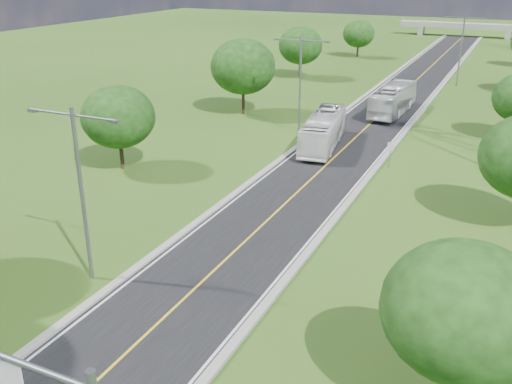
{
  "coord_description": "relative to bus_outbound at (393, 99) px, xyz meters",
  "views": [
    {
      "loc": [
        14.61,
        -9.85,
        16.89
      ],
      "look_at": [
        0.11,
        21.21,
        3.0
      ],
      "focal_mm": 40.0,
      "sensor_mm": 36.0,
      "label": 1
    }
  ],
  "objects": [
    {
      "name": "tree_ld",
      "position": [
        -18.17,
        16.65,
        3.21
      ],
      "size": [
        6.72,
        6.72,
        7.82
      ],
      "color": "black",
      "rests_on": "ground"
    },
    {
      "name": "road",
      "position": [
        -1.17,
        8.65,
        -1.71
      ],
      "size": [
        8.0,
        150.0,
        0.06
      ],
      "primitive_type": "cube",
      "color": "black",
      "rests_on": "ground"
    },
    {
      "name": "bus_outbound",
      "position": [
        0.0,
        0.0,
        0.0
      ],
      "size": [
        3.22,
        12.18,
        3.37
      ],
      "primitive_type": "imported",
      "rotation": [
        0.0,
        0.0,
        3.11
      ],
      "color": "silver",
      "rests_on": "road"
    },
    {
      "name": "streetlight_near_left",
      "position": [
        -7.17,
        -45.35,
        4.2
      ],
      "size": [
        5.9,
        0.25,
        10.0
      ],
      "color": "slate",
      "rests_on": "ground"
    },
    {
      "name": "curb_left",
      "position": [
        -5.42,
        8.65,
        -1.63
      ],
      "size": [
        0.5,
        150.0,
        0.22
      ],
      "primitive_type": "cube",
      "color": "gray",
      "rests_on": "ground"
    },
    {
      "name": "ground",
      "position": [
        -1.17,
        2.65,
        -1.74
      ],
      "size": [
        260.0,
        260.0,
        0.0
      ],
      "primitive_type": "plane",
      "color": "#2A4B15",
      "rests_on": "ground"
    },
    {
      "name": "curb_right",
      "position": [
        3.08,
        8.65,
        -1.63
      ],
      "size": [
        0.5,
        150.0,
        0.22
      ],
      "primitive_type": "cube",
      "color": "gray",
      "rests_on": "ground"
    },
    {
      "name": "speed_limit_sign",
      "position": [
        4.03,
        -19.36,
        -0.14
      ],
      "size": [
        0.55,
        0.09,
        2.4
      ],
      "color": "slate",
      "rests_on": "ground"
    },
    {
      "name": "streetlight_mid_left",
      "position": [
        -7.17,
        -12.35,
        4.2
      ],
      "size": [
        5.9,
        0.25,
        10.0
      ],
      "color": "slate",
      "rests_on": "ground"
    },
    {
      "name": "tree_ra",
      "position": [
        12.83,
        -47.35,
        2.9
      ],
      "size": [
        6.3,
        6.3,
        7.33
      ],
      "color": "black",
      "rests_on": "ground"
    },
    {
      "name": "tree_le",
      "position": [
        -15.67,
        40.65,
        2.59
      ],
      "size": [
        5.88,
        5.88,
        6.84
      ],
      "color": "black",
      "rests_on": "ground"
    },
    {
      "name": "tree_lc",
      "position": [
        -16.17,
        -7.35,
        3.83
      ],
      "size": [
        7.56,
        7.56,
        8.79
      ],
      "color": "black",
      "rests_on": "ground"
    },
    {
      "name": "bus_inbound",
      "position": [
        -3.27,
        -15.97,
        -0.06
      ],
      "size": [
        4.43,
        11.92,
        3.24
      ],
      "primitive_type": "imported",
      "rotation": [
        0.0,
        0.0,
        0.15
      ],
      "color": "white",
      "rests_on": "road"
    },
    {
      "name": "tree_lb",
      "position": [
        -17.17,
        -29.35,
        2.9
      ],
      "size": [
        6.3,
        6.3,
        7.33
      ],
      "color": "black",
      "rests_on": "ground"
    },
    {
      "name": "overpass",
      "position": [
        -1.17,
        82.65,
        0.67
      ],
      "size": [
        30.0,
        3.0,
        3.2
      ],
      "color": "gray",
      "rests_on": "ground"
    },
    {
      "name": "streetlight_far_right",
      "position": [
        4.83,
        20.65,
        4.2
      ],
      "size": [
        5.9,
        0.25,
        10.0
      ],
      "color": "slate",
      "rests_on": "ground"
    }
  ]
}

